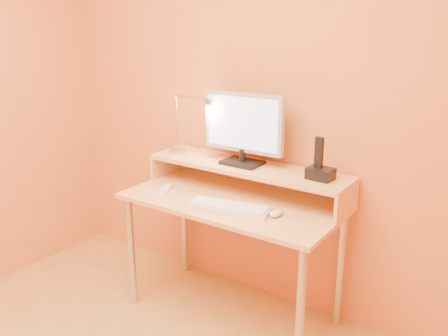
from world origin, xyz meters
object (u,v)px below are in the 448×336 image
Objects in this scene: lamp_base at (178,151)px; keyboard at (229,208)px; phone_dock at (320,174)px; mouse at (276,213)px; monitor_panel at (244,123)px; remote_control at (165,190)px.

keyboard is at bearing -24.99° from lamp_base.
mouse is at bearing -116.76° from phone_dock.
lamp_base is 0.83m from mouse.
phone_dock is at bearing 26.13° from keyboard.
monitor_panel is 1.12× the size of keyboard.
remote_control is (-0.69, -0.04, -0.01)m from mouse.
phone_dock is at bearing 55.92° from mouse.
keyboard is at bearing -167.19° from mouse.
keyboard is 0.45m from remote_control.
mouse is at bearing -35.44° from monitor_panel.
phone_dock is 0.89m from remote_control.
remote_control is (-0.35, -0.27, -0.39)m from monitor_panel.
remote_control is at bearing -67.69° from lamp_base.
mouse is (-0.13, -0.22, -0.17)m from phone_dock.
phone_dock is (0.47, -0.01, -0.21)m from monitor_panel.
monitor_panel is 0.56m from mouse.
phone_dock reaches higher than remote_control.
monitor_panel is at bearing 12.89° from remote_control.
phone_dock is 0.70× the size of remote_control.
keyboard is 2.32× the size of remote_control.
remote_control is at bearing -157.85° from phone_dock.
monitor_panel reaches higher than lamp_base.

